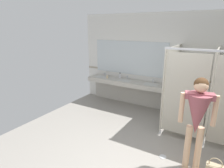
% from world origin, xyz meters
% --- Properties ---
extents(wall_back, '(6.57, 0.12, 2.87)m').
position_xyz_m(wall_back, '(0.00, 2.98, 1.44)').
color(wall_back, silver).
rests_on(wall_back, ground_plane).
extents(wall_back_tile_band, '(6.57, 0.01, 0.06)m').
position_xyz_m(wall_back_tile_band, '(0.00, 2.91, 1.05)').
color(wall_back_tile_band, '#9E937F').
rests_on(wall_back_tile_band, wall_back).
extents(vanity_counter, '(2.59, 0.52, 0.94)m').
position_xyz_m(vanity_counter, '(-1.64, 2.72, 0.60)').
color(vanity_counter, '#B2ADA3').
rests_on(vanity_counter, ground_plane).
extents(mirror_panel, '(2.49, 0.02, 1.06)m').
position_xyz_m(mirror_panel, '(-1.64, 2.90, 1.51)').
color(mirror_panel, silver).
rests_on(mirror_panel, wall_back).
extents(person_standing, '(0.57, 0.49, 1.70)m').
position_xyz_m(person_standing, '(0.76, 0.55, 1.08)').
color(person_standing, '#DBAD89').
rests_on(person_standing, ground_plane).
extents(soap_dispenser, '(0.07, 0.07, 0.18)m').
position_xyz_m(soap_dispenser, '(-1.92, 2.79, 0.91)').
color(soap_dispenser, white).
rests_on(soap_dispenser, vanity_counter).
extents(paper_cup, '(0.07, 0.07, 0.10)m').
position_xyz_m(paper_cup, '(-2.26, 2.55, 0.88)').
color(paper_cup, beige).
rests_on(paper_cup, vanity_counter).
extents(floor_drain_cover, '(0.14, 0.14, 0.01)m').
position_xyz_m(floor_drain_cover, '(0.25, 0.61, 0.00)').
color(floor_drain_cover, '#B7BABF').
rests_on(floor_drain_cover, ground_plane).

